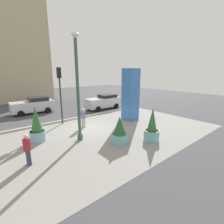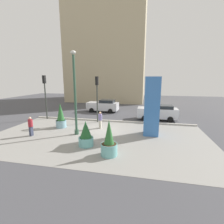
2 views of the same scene
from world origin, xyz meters
name	(u,v)px [view 1 (image 1 of 2)]	position (x,y,z in m)	size (l,w,h in m)	color
ground_plane	(69,118)	(0.00, 4.00, 0.00)	(60.00, 60.00, 0.00)	#47474C
plaza_pavement	(105,134)	(0.00, -2.00, 0.00)	(18.00, 10.00, 0.02)	gray
curb_strip	(73,119)	(0.00, 3.12, 0.08)	(18.00, 0.24, 0.16)	#B7B2A8
lamp_post	(78,91)	(-1.90, -1.67, 3.36)	(0.44, 0.44, 6.88)	#335642
art_pillar_blue	(130,95)	(4.34, -0.41, 2.44)	(1.23, 1.23, 4.88)	#3870BC
potted_plant_mid_plaza	(152,129)	(1.73, -4.97, 0.87)	(1.03, 1.03, 2.30)	#6BB2B2
potted_plant_near_right	(37,127)	(-4.22, -0.09, 1.03)	(0.99, 0.99, 2.44)	#7AA8B7
potted_plant_by_pillar	(119,132)	(-0.21, -3.86, 0.80)	(1.05, 1.05, 1.82)	#6BB2B2
traffic_light_far_side	(60,87)	(-1.31, 2.60, 3.31)	(0.28, 0.42, 4.94)	#333833
car_curb_west	(33,105)	(-2.20, 8.40, 0.89)	(4.52, 2.20, 1.76)	silver
car_intersection	(104,102)	(5.23, 5.04, 0.89)	(4.50, 2.04, 1.75)	silver
pedestrian_by_curb	(83,117)	(-0.38, 0.45, 0.90)	(0.39, 0.39, 1.63)	#B2AD9E
pedestrian_on_sidewalk	(27,148)	(-5.46, -2.82, 0.91)	(0.39, 0.39, 1.63)	#33384C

